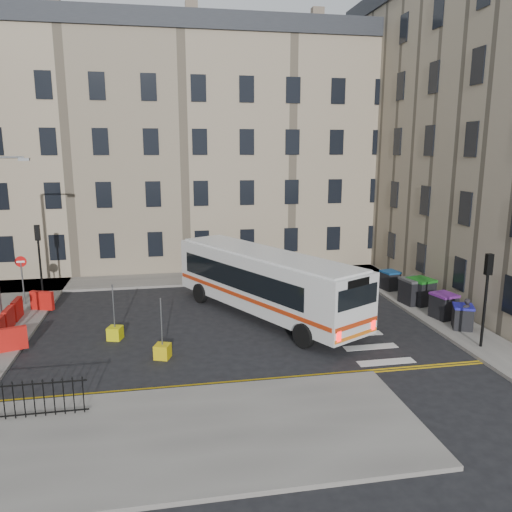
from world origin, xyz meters
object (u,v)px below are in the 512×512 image
object	(u,v)px
wheelie_bin_b	(444,306)
wheelie_bin_e	(390,280)
bus	(265,281)
pedestrian	(465,314)
bollard_chevron	(163,351)
wheelie_bin_d	(413,291)
wheelie_bin_a	(463,317)
bollard_yellow	(115,333)
wheelie_bin_c	(421,291)

from	to	relation	value
wheelie_bin_b	wheelie_bin_e	world-z (taller)	wheelie_bin_b
bus	wheelie_bin_b	distance (m)	9.11
wheelie_bin_b	bus	bearing A→B (deg)	152.76
wheelie_bin_b	pedestrian	distance (m)	1.78
wheelie_bin_e	bollard_chevron	world-z (taller)	wheelie_bin_e
wheelie_bin_b	bollard_chevron	distance (m)	14.15
wheelie_bin_d	wheelie_bin_b	bearing A→B (deg)	-90.21
wheelie_bin_a	pedestrian	distance (m)	0.32
bus	wheelie_bin_a	bearing A→B (deg)	-51.74
wheelie_bin_d	pedestrian	world-z (taller)	pedestrian
pedestrian	bollard_yellow	xyz separation A→B (m)	(-16.17, 2.14, -0.63)
pedestrian	bollard_yellow	size ratio (longest dim) A/B	2.59
bollard_yellow	wheelie_bin_d	bearing A→B (deg)	7.90
bollard_yellow	bus	bearing A→B (deg)	14.83
wheelie_bin_e	bus	bearing A→B (deg)	-170.79
wheelie_bin_e	bollard_chevron	xyz separation A→B (m)	(-13.63, -7.57, -0.43)
wheelie_bin_a	wheelie_bin_c	world-z (taller)	wheelie_bin_c
wheelie_bin_e	bollard_yellow	world-z (taller)	wheelie_bin_e
bus	wheelie_bin_b	size ratio (longest dim) A/B	8.95
wheelie_bin_d	pedestrian	bearing A→B (deg)	-92.78
bus	pedestrian	world-z (taller)	bus
bus	wheelie_bin_d	world-z (taller)	bus
bus	wheelie_bin_e	xyz separation A→B (m)	(8.38, 3.10, -1.19)
wheelie_bin_a	wheelie_bin_e	world-z (taller)	wheelie_bin_e
bus	wheelie_bin_b	xyz separation A→B (m)	(8.73, -2.32, -1.12)
wheelie_bin_b	wheelie_bin_c	size ratio (longest dim) A/B	0.87
wheelie_bin_c	bollard_yellow	xyz separation A→B (m)	(-16.14, -2.02, -0.58)
wheelie_bin_c	bus	bearing A→B (deg)	165.67
wheelie_bin_c	wheelie_bin_b	bearing A→B (deg)	-105.33
wheelie_bin_b	pedestrian	xyz separation A→B (m)	(0.05, -1.78, 0.13)
wheelie_bin_b	bollard_yellow	bearing A→B (deg)	166.35
wheelie_bin_d	bollard_chevron	bearing A→B (deg)	-169.19
wheelie_bin_a	pedestrian	world-z (taller)	pedestrian
wheelie_bin_d	pedestrian	size ratio (longest dim) A/B	0.92
wheelie_bin_a	wheelie_bin_b	bearing A→B (deg)	117.78
wheelie_bin_c	pedestrian	xyz separation A→B (m)	(0.03, -4.16, 0.05)
wheelie_bin_b	wheelie_bin_c	xyz separation A→B (m)	(0.02, 2.39, 0.08)
wheelie_bin_a	wheelie_bin_d	distance (m)	4.12
pedestrian	bollard_yellow	world-z (taller)	pedestrian
bollard_yellow	bollard_chevron	xyz separation A→B (m)	(2.14, -2.52, 0.00)
wheelie_bin_c	pedestrian	size ratio (longest dim) A/B	1.00
wheelie_bin_b	bollard_yellow	world-z (taller)	wheelie_bin_b
wheelie_bin_b	wheelie_bin_c	world-z (taller)	wheelie_bin_c
bollard_chevron	wheelie_bin_a	bearing A→B (deg)	2.51
pedestrian	bollard_chevron	size ratio (longest dim) A/B	2.59
bus	wheelie_bin_e	world-z (taller)	bus
wheelie_bin_e	bollard_yellow	xyz separation A→B (m)	(-15.77, -5.05, -0.43)
wheelie_bin_c	bollard_yellow	size ratio (longest dim) A/B	2.58
pedestrian	bollard_chevron	distance (m)	14.05
wheelie_bin_b	bollard_yellow	size ratio (longest dim) A/B	2.24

